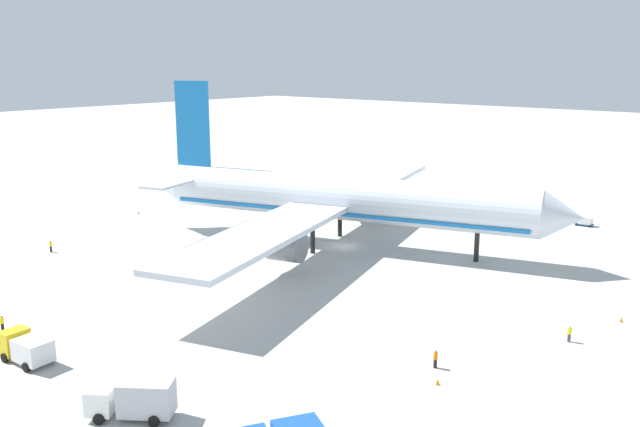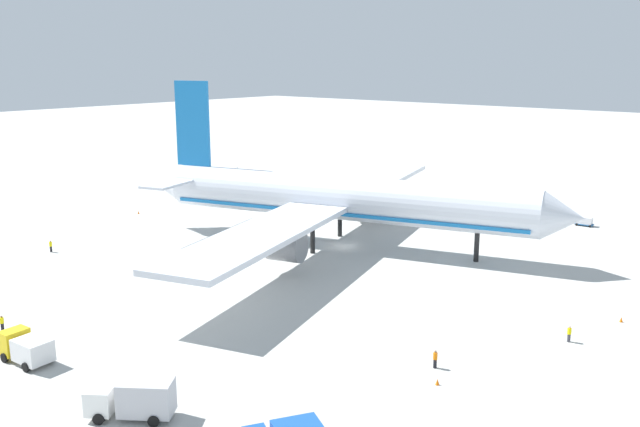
{
  "view_description": "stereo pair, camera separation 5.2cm",
  "coord_description": "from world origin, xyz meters",
  "px_view_note": "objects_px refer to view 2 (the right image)",
  "views": [
    {
      "loc": [
        60.4,
        -77.69,
        27.36
      ],
      "look_at": [
        -5.08,
        0.46,
        4.19
      ],
      "focal_mm": 38.35,
      "sensor_mm": 36.0,
      "label": 1
    },
    {
      "loc": [
        60.44,
        -77.65,
        27.36
      ],
      "look_at": [
        -5.08,
        0.46,
        4.19
      ],
      "focal_mm": 38.35,
      "sensor_mm": 36.0,
      "label": 2
    }
  ],
  "objects_px": {
    "airliner": "(337,199)",
    "traffic_cone_2": "(437,382)",
    "service_truck_1": "(26,347)",
    "ground_worker_5": "(569,334)",
    "traffic_cone_0": "(138,212)",
    "traffic_cone_3": "(621,320)",
    "ground_worker_2": "(435,359)",
    "baggage_cart_2": "(585,221)",
    "ground_worker_1": "(2,323)",
    "ground_worker_0": "(51,246)",
    "service_truck_2": "(134,398)"
  },
  "relations": [
    {
      "from": "ground_worker_2",
      "to": "airliner",
      "type": "bearing_deg",
      "value": 140.78
    },
    {
      "from": "service_truck_2",
      "to": "ground_worker_1",
      "type": "distance_m",
      "value": 25.35
    },
    {
      "from": "service_truck_1",
      "to": "ground_worker_1",
      "type": "bearing_deg",
      "value": 167.23
    },
    {
      "from": "baggage_cart_2",
      "to": "ground_worker_1",
      "type": "relative_size",
      "value": 2.14
    },
    {
      "from": "ground_worker_1",
      "to": "traffic_cone_3",
      "type": "height_order",
      "value": "ground_worker_1"
    },
    {
      "from": "ground_worker_2",
      "to": "traffic_cone_0",
      "type": "height_order",
      "value": "ground_worker_2"
    },
    {
      "from": "traffic_cone_2",
      "to": "service_truck_1",
      "type": "bearing_deg",
      "value": -146.91
    },
    {
      "from": "ground_worker_5",
      "to": "traffic_cone_0",
      "type": "xyz_separation_m",
      "value": [
        -80.63,
        6.8,
        -0.56
      ]
    },
    {
      "from": "service_truck_1",
      "to": "baggage_cart_2",
      "type": "bearing_deg",
      "value": 76.44
    },
    {
      "from": "service_truck_1",
      "to": "ground_worker_1",
      "type": "relative_size",
      "value": 3.4
    },
    {
      "from": "traffic_cone_2",
      "to": "baggage_cart_2",
      "type": "bearing_deg",
      "value": 99.07
    },
    {
      "from": "traffic_cone_3",
      "to": "traffic_cone_0",
      "type": "bearing_deg",
      "value": -178.65
    },
    {
      "from": "baggage_cart_2",
      "to": "ground_worker_2",
      "type": "xyz_separation_m",
      "value": [
        8.64,
        -63.07,
        0.06
      ]
    },
    {
      "from": "service_truck_2",
      "to": "traffic_cone_2",
      "type": "relative_size",
      "value": 12.34
    },
    {
      "from": "ground_worker_5",
      "to": "traffic_cone_2",
      "type": "bearing_deg",
      "value": -107.83
    },
    {
      "from": "service_truck_1",
      "to": "traffic_cone_2",
      "type": "xyz_separation_m",
      "value": [
        31.31,
        20.4,
        -1.2
      ]
    },
    {
      "from": "service_truck_2",
      "to": "traffic_cone_2",
      "type": "bearing_deg",
      "value": 52.75
    },
    {
      "from": "ground_worker_2",
      "to": "traffic_cone_2",
      "type": "height_order",
      "value": "ground_worker_2"
    },
    {
      "from": "service_truck_1",
      "to": "ground_worker_5",
      "type": "xyz_separation_m",
      "value": [
        36.57,
        36.75,
        -0.63
      ]
    },
    {
      "from": "ground_worker_5",
      "to": "traffic_cone_2",
      "type": "relative_size",
      "value": 3.01
    },
    {
      "from": "service_truck_2",
      "to": "ground_worker_1",
      "type": "bearing_deg",
      "value": 176.18
    },
    {
      "from": "airliner",
      "to": "ground_worker_1",
      "type": "xyz_separation_m",
      "value": [
        -5.72,
        -47.91,
        -6.26
      ]
    },
    {
      "from": "traffic_cone_2",
      "to": "traffic_cone_3",
      "type": "height_order",
      "value": "same"
    },
    {
      "from": "service_truck_1",
      "to": "service_truck_2",
      "type": "relative_size",
      "value": 0.82
    },
    {
      "from": "baggage_cart_2",
      "to": "ground_worker_2",
      "type": "height_order",
      "value": "ground_worker_2"
    },
    {
      "from": "service_truck_2",
      "to": "traffic_cone_3",
      "type": "bearing_deg",
      "value": 63.15
    },
    {
      "from": "airliner",
      "to": "service_truck_2",
      "type": "distance_m",
      "value": 53.59
    },
    {
      "from": "service_truck_2",
      "to": "baggage_cart_2",
      "type": "distance_m",
      "value": 85.95
    },
    {
      "from": "airliner",
      "to": "traffic_cone_3",
      "type": "xyz_separation_m",
      "value": [
        42.39,
        -4.49,
        -6.81
      ]
    },
    {
      "from": "ground_worker_5",
      "to": "traffic_cone_3",
      "type": "xyz_separation_m",
      "value": [
        2.36,
        8.76,
        -0.56
      ]
    },
    {
      "from": "ground_worker_1",
      "to": "ground_worker_5",
      "type": "relative_size",
      "value": 0.99
    },
    {
      "from": "traffic_cone_2",
      "to": "traffic_cone_3",
      "type": "distance_m",
      "value": 26.24
    },
    {
      "from": "ground_worker_1",
      "to": "ground_worker_2",
      "type": "xyz_separation_m",
      "value": [
        38.62,
        21.06,
        0.04
      ]
    },
    {
      "from": "ground_worker_2",
      "to": "traffic_cone_3",
      "type": "bearing_deg",
      "value": 67.01
    },
    {
      "from": "airliner",
      "to": "traffic_cone_0",
      "type": "bearing_deg",
      "value": -170.98
    },
    {
      "from": "traffic_cone_0",
      "to": "airliner",
      "type": "bearing_deg",
      "value": 9.02
    },
    {
      "from": "ground_worker_0",
      "to": "traffic_cone_0",
      "type": "xyz_separation_m",
      "value": [
        -11.24,
        23.04,
        -0.6
      ]
    },
    {
      "from": "service_truck_1",
      "to": "traffic_cone_2",
      "type": "relative_size",
      "value": 10.1
    },
    {
      "from": "airliner",
      "to": "service_truck_1",
      "type": "bearing_deg",
      "value": -86.04
    },
    {
      "from": "airliner",
      "to": "baggage_cart_2",
      "type": "relative_size",
      "value": 22.23
    },
    {
      "from": "ground_worker_1",
      "to": "traffic_cone_0",
      "type": "distance_m",
      "value": 54.19
    },
    {
      "from": "ground_worker_0",
      "to": "traffic_cone_3",
      "type": "relative_size",
      "value": 3.13
    },
    {
      "from": "ground_worker_5",
      "to": "ground_worker_1",
      "type": "bearing_deg",
      "value": -142.85
    },
    {
      "from": "airliner",
      "to": "traffic_cone_3",
      "type": "bearing_deg",
      "value": -6.04
    },
    {
      "from": "service_truck_1",
      "to": "ground_worker_1",
      "type": "height_order",
      "value": "service_truck_1"
    },
    {
      "from": "service_truck_2",
      "to": "ground_worker_2",
      "type": "xyz_separation_m",
      "value": [
        13.35,
        22.75,
        -0.81
      ]
    },
    {
      "from": "airliner",
      "to": "traffic_cone_2",
      "type": "bearing_deg",
      "value": -40.4
    },
    {
      "from": "traffic_cone_0",
      "to": "ground_worker_0",
      "type": "bearing_deg",
      "value": -63.99
    },
    {
      "from": "airliner",
      "to": "ground_worker_1",
      "type": "distance_m",
      "value": 48.66
    },
    {
      "from": "traffic_cone_0",
      "to": "traffic_cone_3",
      "type": "xyz_separation_m",
      "value": [
        82.99,
        1.96,
        0.0
      ]
    }
  ]
}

